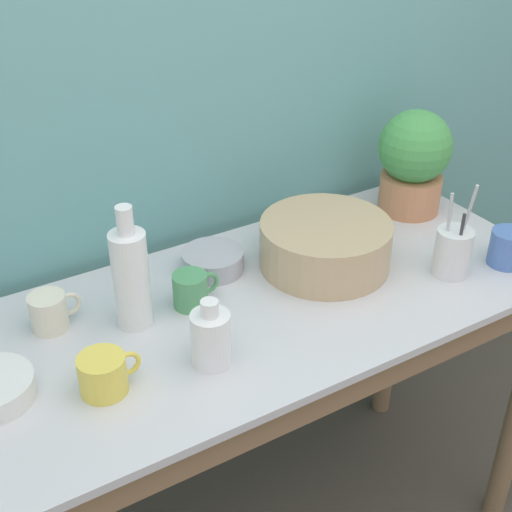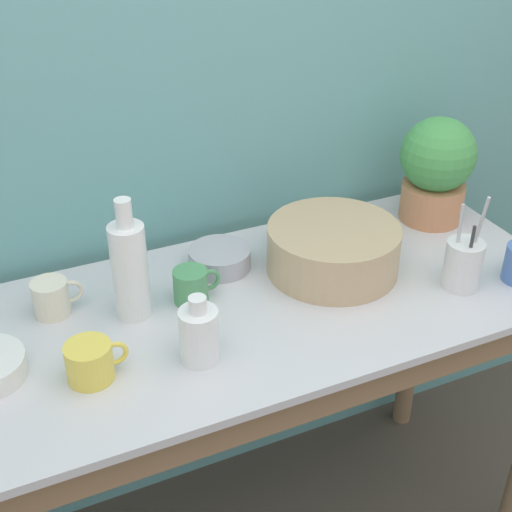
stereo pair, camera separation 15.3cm
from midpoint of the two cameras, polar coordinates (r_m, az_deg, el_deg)
wall_back at (r=1.74m, az=-9.01°, el=11.46°), size 6.00×0.05×2.40m
counter_table at (r=1.68m, az=-2.18°, el=-8.98°), size 1.46×0.62×0.87m
potted_plant at (r=1.94m, az=10.31°, el=7.54°), size 0.19×0.19×0.28m
bowl_wash_large at (r=1.69m, az=3.00°, el=0.86°), size 0.31×0.31×0.12m
bottle_tall at (r=1.50m, az=-12.87°, el=-1.71°), size 0.08×0.08×0.28m
bottle_short at (r=1.40m, az=-6.79°, el=-6.60°), size 0.08×0.08×0.15m
mug_blue at (r=1.79m, az=17.24°, el=0.59°), size 0.12×0.09×0.09m
mug_cream at (r=1.58m, az=-18.88°, el=-4.32°), size 0.11×0.08×0.08m
mug_yellow at (r=1.39m, az=-15.23°, el=-9.21°), size 0.12×0.09×0.08m
mug_green at (r=1.58m, az=-7.98°, el=-2.79°), size 0.11×0.08×0.08m
bowl_small_steel at (r=1.70m, az=-6.07°, el=-0.47°), size 0.15×0.15×0.05m
utensil_cup at (r=1.70m, az=13.02°, el=0.28°), size 0.09×0.09×0.24m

